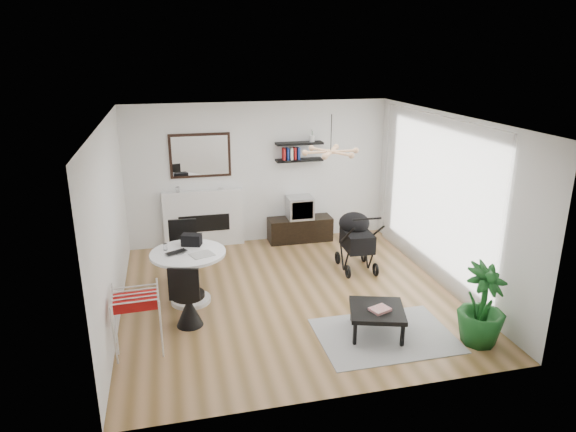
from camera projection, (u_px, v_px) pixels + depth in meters
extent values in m
plane|color=brown|center=(290.00, 295.00, 7.91)|extent=(5.00, 5.00, 0.00)
plane|color=white|center=(290.00, 118.00, 7.07)|extent=(5.00, 5.00, 0.00)
plane|color=white|center=(259.00, 173.00, 9.80)|extent=(5.00, 0.00, 5.00)
plane|color=white|center=(111.00, 225.00, 6.94)|extent=(0.00, 5.00, 5.00)
plane|color=white|center=(445.00, 201.00, 8.04)|extent=(0.00, 5.00, 5.00)
cube|color=white|center=(433.00, 198.00, 8.20)|extent=(0.04, 3.60, 2.60)
cube|color=white|center=(204.00, 218.00, 9.73)|extent=(1.50, 0.15, 1.10)
cube|color=black|center=(204.00, 223.00, 9.70)|extent=(0.95, 0.06, 0.32)
cube|color=black|center=(200.00, 155.00, 9.42)|extent=(1.12, 0.03, 0.82)
cube|color=white|center=(200.00, 156.00, 9.40)|extent=(1.02, 0.01, 0.72)
cube|color=black|center=(299.00, 160.00, 9.77)|extent=(0.90, 0.25, 0.04)
cube|color=black|center=(299.00, 143.00, 9.67)|extent=(0.90, 0.25, 0.04)
cube|color=black|center=(300.00, 229.00, 10.10)|extent=(1.25, 0.44, 0.47)
cube|color=#BDBDBF|center=(300.00, 208.00, 9.96)|extent=(0.49, 0.43, 0.43)
cube|color=black|center=(303.00, 211.00, 9.77)|extent=(0.41, 0.01, 0.34)
cylinder|color=white|center=(191.00, 300.00, 7.69)|extent=(0.59, 0.59, 0.06)
cylinder|color=white|center=(189.00, 276.00, 7.58)|extent=(0.15, 0.15, 0.70)
cylinder|color=white|center=(188.00, 253.00, 7.46)|extent=(1.10, 1.10, 0.04)
imported|color=black|center=(178.00, 253.00, 7.37)|extent=(0.37, 0.33, 0.02)
cube|color=black|center=(192.00, 240.00, 7.68)|extent=(0.33, 0.26, 0.17)
cube|color=silver|center=(202.00, 255.00, 7.35)|extent=(0.38, 0.35, 0.01)
cylinder|color=white|center=(165.00, 247.00, 7.51)|extent=(0.06, 0.06, 0.10)
cylinder|color=black|center=(184.00, 255.00, 8.14)|extent=(0.49, 0.49, 0.06)
cone|color=black|center=(185.00, 270.00, 8.22)|extent=(0.40, 0.40, 0.46)
cube|color=black|center=(183.00, 234.00, 8.26)|extent=(0.44, 0.07, 0.50)
cylinder|color=black|center=(188.00, 295.00, 6.91)|extent=(0.44, 0.44, 0.05)
cone|color=black|center=(189.00, 311.00, 6.99)|extent=(0.36, 0.36, 0.42)
cube|color=black|center=(184.00, 284.00, 6.64)|extent=(0.40, 0.14, 0.45)
cube|color=#99110D|center=(135.00, 300.00, 6.11)|extent=(0.51, 0.31, 0.13)
cube|color=black|center=(357.00, 240.00, 8.69)|extent=(0.47, 0.68, 0.31)
ellipsoid|color=black|center=(354.00, 223.00, 8.80)|extent=(0.53, 0.53, 0.37)
cylinder|color=black|center=(367.00, 219.00, 8.14)|extent=(0.48, 0.05, 0.03)
torus|color=black|center=(338.00, 258.00, 9.07)|extent=(0.06, 0.23, 0.23)
torus|color=black|center=(364.00, 256.00, 9.15)|extent=(0.06, 0.23, 0.23)
torus|color=black|center=(348.00, 272.00, 8.49)|extent=(0.06, 0.23, 0.23)
torus|color=black|center=(376.00, 270.00, 8.58)|extent=(0.06, 0.23, 0.23)
cube|color=#A8A8A8|center=(385.00, 335.00, 6.78)|extent=(1.77, 1.28, 0.01)
cube|color=black|center=(377.00, 311.00, 6.73)|extent=(0.87, 0.87, 0.06)
cube|color=black|center=(355.00, 334.00, 6.52)|extent=(0.04, 0.04, 0.30)
cube|color=black|center=(402.00, 335.00, 6.49)|extent=(0.04, 0.04, 0.30)
cube|color=black|center=(352.00, 311.00, 7.09)|extent=(0.04, 0.04, 0.30)
cube|color=black|center=(396.00, 312.00, 7.06)|extent=(0.04, 0.04, 0.30)
cube|color=#B92E2F|center=(380.00, 309.00, 6.67)|extent=(0.30, 0.27, 0.04)
imported|color=#16501B|center=(482.00, 305.00, 6.47)|extent=(0.77, 0.77, 1.07)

